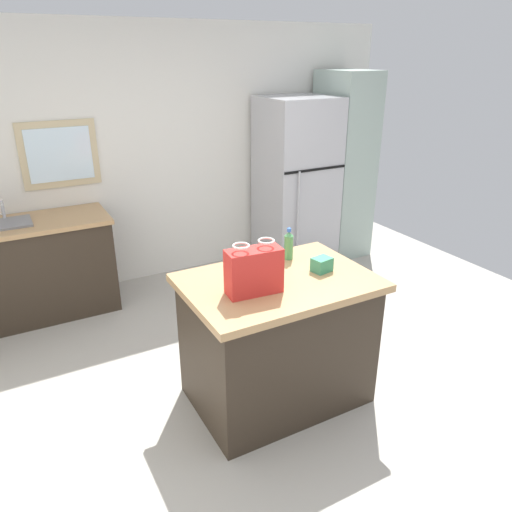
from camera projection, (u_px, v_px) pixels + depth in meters
name	position (u px, v px, depth m)	size (l,w,h in m)	color
ground	(303.00, 391.00, 3.52)	(5.99, 5.99, 0.00)	#ADA89E
back_wall	(171.00, 155.00, 5.03)	(4.98, 0.13, 2.55)	silver
kitchen_island	(277.00, 340.00, 3.30)	(1.21, 0.85, 0.92)	#33281E
refrigerator	(296.00, 183.00, 5.39)	(0.76, 0.73, 1.83)	#B7B7BC
tall_cabinet	(343.00, 166.00, 5.63)	(0.48, 0.66, 2.08)	#9EB2A8
sink_counter	(38.00, 267.00, 4.40)	(1.30, 0.63, 1.08)	#33281E
shopping_bag	(254.00, 271.00, 2.90)	(0.34, 0.17, 0.33)	red
small_box	(322.00, 265.00, 3.22)	(0.12, 0.10, 0.09)	#388E66
bottle	(289.00, 245.00, 3.39)	(0.06, 0.06, 0.23)	#4C9956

